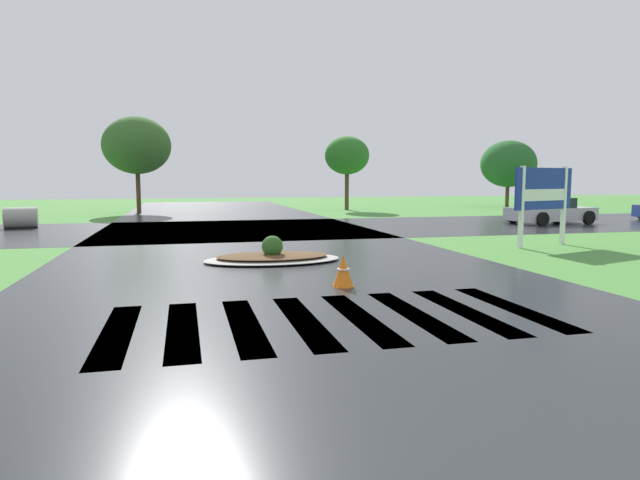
{
  "coord_description": "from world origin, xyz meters",
  "views": [
    {
      "loc": [
        -2.18,
        -2.98,
        2.16
      ],
      "look_at": [
        0.55,
        8.08,
        0.89
      ],
      "focal_mm": 30.95,
      "sensor_mm": 36.0,
      "label": 1
    }
  ],
  "objects_px": {
    "traffic_cone": "(343,271)",
    "estate_billboard": "(544,193)",
    "drainage_pipe_stack": "(21,218)",
    "car_dark_suv": "(550,211)",
    "median_island": "(272,257)"
  },
  "relations": [
    {
      "from": "median_island",
      "to": "traffic_cone",
      "type": "relative_size",
      "value": 5.48
    },
    {
      "from": "estate_billboard",
      "to": "median_island",
      "type": "relative_size",
      "value": 0.72
    },
    {
      "from": "estate_billboard",
      "to": "traffic_cone",
      "type": "relative_size",
      "value": 3.92
    },
    {
      "from": "traffic_cone",
      "to": "drainage_pipe_stack",
      "type": "bearing_deg",
      "value": 121.93
    },
    {
      "from": "estate_billboard",
      "to": "traffic_cone",
      "type": "xyz_separation_m",
      "value": [
        -8.12,
        -4.95,
        -1.4
      ]
    },
    {
      "from": "traffic_cone",
      "to": "estate_billboard",
      "type": "bearing_deg",
      "value": 31.37
    },
    {
      "from": "estate_billboard",
      "to": "median_island",
      "type": "distance_m",
      "value": 9.18
    },
    {
      "from": "estate_billboard",
      "to": "traffic_cone",
      "type": "height_order",
      "value": "estate_billboard"
    },
    {
      "from": "drainage_pipe_stack",
      "to": "estate_billboard",
      "type": "bearing_deg",
      "value": -31.56
    },
    {
      "from": "estate_billboard",
      "to": "drainage_pipe_stack",
      "type": "relative_size",
      "value": 1.76
    },
    {
      "from": "car_dark_suv",
      "to": "traffic_cone",
      "type": "relative_size",
      "value": 6.69
    },
    {
      "from": "car_dark_suv",
      "to": "drainage_pipe_stack",
      "type": "height_order",
      "value": "car_dark_suv"
    },
    {
      "from": "drainage_pipe_stack",
      "to": "traffic_cone",
      "type": "distance_m",
      "value": 18.97
    },
    {
      "from": "car_dark_suv",
      "to": "drainage_pipe_stack",
      "type": "xyz_separation_m",
      "value": [
        -24.17,
        3.36,
        -0.14
      ]
    },
    {
      "from": "estate_billboard",
      "to": "car_dark_suv",
      "type": "distance_m",
      "value": 9.9
    }
  ]
}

